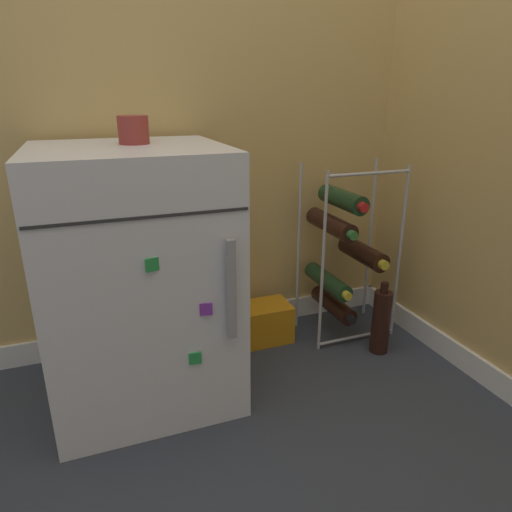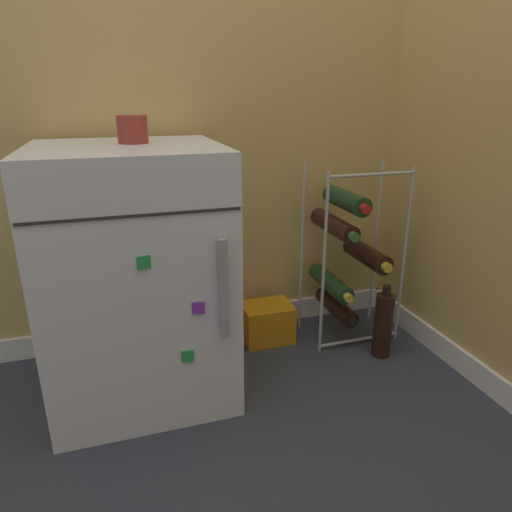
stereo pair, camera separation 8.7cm
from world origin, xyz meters
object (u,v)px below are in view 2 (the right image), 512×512
mini_fridge (137,275)px  loose_bottle_floor (383,325)px  wine_rack (345,254)px  soda_box (267,322)px  fridge_top_cup (132,129)px

mini_fridge → loose_bottle_floor: (0.89, -0.08, -0.28)m
wine_rack → soda_box: wine_rack is taller
mini_fridge → loose_bottle_floor: size_ratio=2.80×
soda_box → loose_bottle_floor: size_ratio=0.68×
mini_fridge → fridge_top_cup: bearing=56.6°
wine_rack → fridge_top_cup: size_ratio=7.89×
wine_rack → soda_box: 0.42m
mini_fridge → fridge_top_cup: size_ratio=9.12×
mini_fridge → soda_box: 0.63m
mini_fridge → wine_rack: size_ratio=1.16×
soda_box → loose_bottle_floor: 0.46m
mini_fridge → fridge_top_cup: fridge_top_cup is taller
wine_rack → loose_bottle_floor: bearing=-68.6°
wine_rack → fridge_top_cup: (-0.78, -0.07, 0.50)m
wine_rack → fridge_top_cup: bearing=-175.0°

